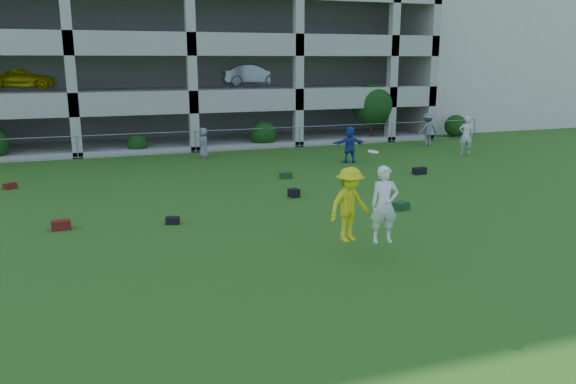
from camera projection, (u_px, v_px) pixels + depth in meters
name	position (u px, v px, depth m)	size (l,w,h in m)	color
ground	(343.00, 278.00, 12.93)	(100.00, 100.00, 0.00)	#235114
stucco_building	(460.00, 58.00, 44.88)	(16.00, 14.00, 10.00)	beige
bystander_c	(204.00, 143.00, 28.47)	(0.76, 0.49, 1.55)	slate
bystander_d	(350.00, 145.00, 27.22)	(1.64, 0.52, 1.77)	#204095
bystander_e	(466.00, 135.00, 29.53)	(0.74, 0.49, 2.03)	silver
bystander_f	(428.00, 129.00, 32.54)	(1.23, 0.71, 1.90)	slate
bag_red_a	(61.00, 225.00, 16.61)	(0.55, 0.30, 0.28)	#59130F
bag_black_b	(173.00, 220.00, 17.19)	(0.40, 0.25, 0.22)	black
bag_green_c	(401.00, 206.00, 18.80)	(0.50, 0.35, 0.26)	#153B1F
crate_d	(294.00, 193.00, 20.53)	(0.35, 0.35, 0.30)	black
bag_black_e	(419.00, 171.00, 24.60)	(0.60, 0.30, 0.30)	black
bag_red_f	(10.00, 186.00, 21.81)	(0.45, 0.28, 0.24)	#50110D
bag_green_g	(286.00, 176.00, 23.73)	(0.50, 0.30, 0.25)	#133312
frisbee_contest	(360.00, 204.00, 14.13)	(1.92, 1.10, 2.36)	yellow
parking_garage	(169.00, 42.00, 36.99)	(30.00, 14.00, 12.00)	#9E998C
fence	(195.00, 141.00, 30.24)	(36.06, 0.06, 1.20)	gray
shrub_row	(272.00, 120.00, 32.16)	(34.38, 2.52, 3.50)	#163D11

